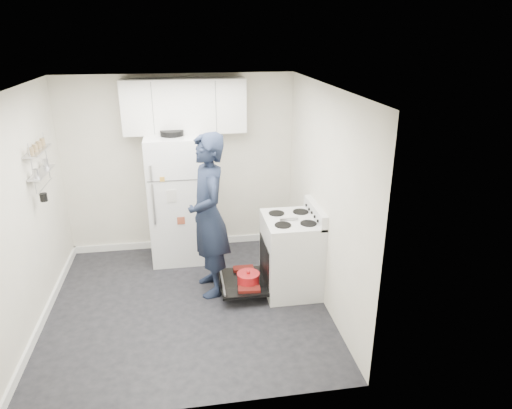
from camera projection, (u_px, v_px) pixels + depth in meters
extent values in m
cube|color=black|center=(188.00, 304.00, 5.40)|extent=(3.20, 3.20, 0.01)
cube|color=white|center=(174.00, 88.00, 4.50)|extent=(3.20, 3.20, 0.01)
cube|color=beige|center=(180.00, 165.00, 6.42)|extent=(3.20, 0.01, 2.50)
cube|color=beige|center=(184.00, 281.00, 3.47)|extent=(3.20, 0.01, 2.50)
cube|color=beige|center=(25.00, 215.00, 4.71)|extent=(0.01, 3.20, 2.50)
cube|color=beige|center=(324.00, 198.00, 5.19)|extent=(0.01, 3.20, 2.50)
cube|color=white|center=(46.00, 313.00, 5.14)|extent=(0.03, 3.20, 0.10)
cube|color=white|center=(185.00, 242.00, 6.84)|extent=(3.20, 0.03, 0.10)
cube|color=silver|center=(291.00, 256.00, 5.56)|extent=(0.65, 0.76, 0.92)
cube|color=black|center=(285.00, 260.00, 5.57)|extent=(0.53, 0.60, 0.52)
cube|color=orange|center=(307.00, 259.00, 5.61)|extent=(0.02, 0.56, 0.46)
cylinder|color=black|center=(289.00, 273.00, 5.64)|extent=(0.34, 0.34, 0.02)
cube|color=silver|center=(316.00, 212.00, 5.40)|extent=(0.08, 0.76, 0.18)
cube|color=silver|center=(292.00, 220.00, 5.39)|extent=(0.65, 0.76, 0.03)
cube|color=#B2B2B7|center=(289.00, 219.00, 5.32)|extent=(0.22, 0.03, 0.01)
cube|color=black|center=(242.00, 282.00, 5.58)|extent=(0.55, 0.70, 0.03)
cylinder|color=#B2B2B7|center=(222.00, 281.00, 5.53)|extent=(0.02, 0.66, 0.02)
cylinder|color=#B2161A|center=(248.00, 279.00, 5.50)|extent=(0.26, 0.26, 0.12)
cylinder|color=#B2161A|center=(248.00, 274.00, 5.47)|extent=(0.27, 0.27, 0.02)
sphere|color=#B2161A|center=(248.00, 272.00, 5.46)|extent=(0.04, 0.04, 0.04)
cube|color=maroon|center=(249.00, 289.00, 5.37)|extent=(0.27, 0.15, 0.04)
cube|color=maroon|center=(243.00, 269.00, 5.83)|extent=(0.26, 0.13, 0.04)
cube|color=silver|center=(176.00, 199.00, 6.22)|extent=(0.72, 0.70, 1.75)
cube|color=#4C4C4C|center=(174.00, 181.00, 5.76)|extent=(0.68, 0.01, 0.01)
cube|color=#B2B2B7|center=(151.00, 173.00, 5.66)|extent=(0.03, 0.03, 0.20)
cube|color=#B2B2B7|center=(154.00, 204.00, 5.81)|extent=(0.03, 0.03, 0.55)
cylinder|color=black|center=(172.00, 133.00, 5.89)|extent=(0.30, 0.30, 0.07)
cube|color=#9C452C|center=(181.00, 221.00, 5.96)|extent=(0.10, 0.01, 0.10)
cube|color=beige|center=(171.00, 196.00, 5.82)|extent=(0.12, 0.01, 0.16)
cube|color=#BD872C|center=(162.00, 179.00, 5.72)|extent=(0.06, 0.01, 0.06)
cube|color=silver|center=(184.00, 106.00, 5.97)|extent=(1.60, 0.33, 0.70)
cube|color=#B2B2B7|center=(38.00, 151.00, 4.98)|extent=(0.14, 0.60, 0.02)
cube|color=#B2B2B7|center=(42.00, 173.00, 5.07)|extent=(0.14, 0.60, 0.02)
cylinder|color=black|center=(44.00, 197.00, 4.99)|extent=(0.08, 0.08, 0.09)
imported|color=#151D30|center=(208.00, 216.00, 5.35)|extent=(0.58, 0.78, 1.98)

